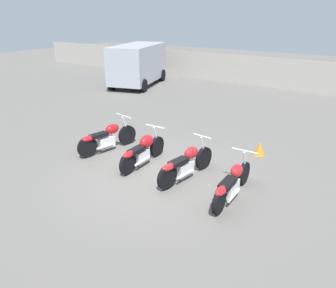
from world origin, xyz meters
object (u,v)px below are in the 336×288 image
Objects in this scene: motorcycle_slot_0 at (107,138)px; parked_van at (138,63)px; motorcycle_slot_1 at (143,151)px; motorcycle_slot_2 at (185,164)px; motorcycle_slot_3 at (232,183)px; traffic_cone_near at (260,149)px.

parked_van is (-5.44, 8.15, 0.84)m from motorcycle_slot_0.
motorcycle_slot_1 is (1.53, -0.16, 0.01)m from motorcycle_slot_0.
motorcycle_slot_2 reaches higher than motorcycle_slot_3.
traffic_cone_near is at bearing 75.63° from motorcycle_slot_2.
motorcycle_slot_0 is 2.94m from motorcycle_slot_2.
motorcycle_slot_3 is (4.30, -0.42, -0.03)m from motorcycle_slot_0.
motorcycle_slot_2 is 11.85m from parked_van.
motorcycle_slot_3 is 5.37× the size of traffic_cone_near.
parked_van reaches higher than motorcycle_slot_0.
motorcycle_slot_0 reaches higher than traffic_cone_near.
traffic_cone_near is at bearing 94.45° from motorcycle_slot_3.
parked_van is (-8.37, 8.35, 0.84)m from motorcycle_slot_2.
traffic_cone_near is (1.02, 2.56, -0.22)m from motorcycle_slot_2.
motorcycle_slot_0 is 0.99× the size of motorcycle_slot_3.
motorcycle_slot_0 is at bearing -176.54° from motorcycle_slot_2.
motorcycle_slot_3 is at bearing -58.71° from parked_van.
motorcycle_slot_0 is 9.83m from parked_van.
motorcycle_slot_2 is 0.43× the size of parked_van.
motorcycle_slot_2 is (1.41, -0.04, -0.02)m from motorcycle_slot_1.
motorcycle_slot_1 is 1.41m from motorcycle_slot_2.
motorcycle_slot_1 is 0.95× the size of motorcycle_slot_2.
parked_van reaches higher than motorcycle_slot_1.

